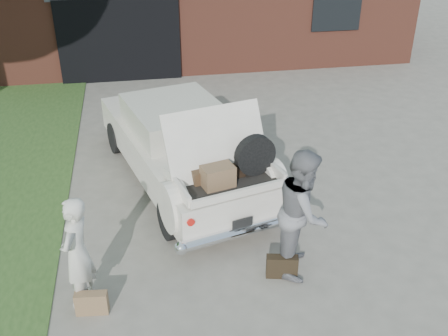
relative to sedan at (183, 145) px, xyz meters
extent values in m
plane|color=gray|center=(0.44, -2.26, -0.71)|extent=(90.00, 90.00, 0.00)
cube|color=black|center=(-1.06, 5.79, 0.39)|extent=(3.20, 0.30, 2.20)
cube|color=black|center=(4.94, 5.72, 0.89)|extent=(1.40, 0.08, 1.00)
cube|color=silver|center=(-0.01, 0.04, -0.12)|extent=(2.91, 4.98, 0.61)
cube|color=beige|center=(-0.08, 0.31, 0.42)|extent=(1.97, 2.21, 0.49)
cube|color=black|center=(-0.31, 1.17, 0.40)|extent=(1.42, 0.44, 0.41)
cube|color=black|center=(0.14, -0.55, 0.40)|extent=(1.42, 0.44, 0.41)
cylinder|color=black|center=(-0.41, -1.71, -0.40)|extent=(0.36, 0.65, 0.62)
cylinder|color=black|center=(1.19, -1.29, -0.40)|extent=(0.36, 0.65, 0.62)
cylinder|color=black|center=(-1.21, 1.37, -0.40)|extent=(0.36, 0.65, 0.62)
cylinder|color=black|center=(0.38, 1.79, -0.40)|extent=(0.36, 0.65, 0.62)
cylinder|color=silver|center=(0.59, -2.27, -0.33)|extent=(1.90, 0.65, 0.17)
cylinder|color=#A5140F|center=(-0.17, -2.40, 0.02)|extent=(0.13, 0.12, 0.11)
cylinder|color=#A5140F|center=(1.32, -2.01, 0.02)|extent=(0.13, 0.12, 0.11)
cube|color=black|center=(0.60, -2.29, -0.19)|extent=(0.31, 0.10, 0.16)
cube|color=black|center=(0.44, -1.68, 0.20)|extent=(1.67, 1.37, 0.04)
cube|color=silver|center=(-0.29, -1.87, 0.30)|extent=(0.32, 1.01, 0.17)
cube|color=silver|center=(1.16, -1.49, 0.30)|extent=(0.32, 1.01, 0.17)
cube|color=silver|center=(0.57, -2.18, 0.26)|extent=(1.46, 0.44, 0.11)
cube|color=silver|center=(0.37, -1.41, 0.70)|extent=(1.65, 0.89, 0.99)
cube|color=#4E3621|center=(0.23, -1.58, 0.32)|extent=(0.68, 0.53, 0.19)
cube|color=brown|center=(0.32, -1.86, 0.38)|extent=(0.52, 0.41, 0.32)
cube|color=black|center=(0.46, -1.57, 0.31)|extent=(0.64, 0.50, 0.17)
cylinder|color=black|center=(0.92, -1.60, 0.54)|extent=(0.65, 0.31, 0.63)
imported|color=beige|center=(-1.64, -2.91, 0.07)|extent=(0.54, 0.66, 1.56)
imported|color=slate|center=(1.34, -2.72, 0.21)|extent=(0.98, 1.09, 1.84)
cube|color=olive|center=(-1.52, -3.16, -0.55)|extent=(0.42, 0.17, 0.32)
cube|color=black|center=(1.03, -2.90, -0.54)|extent=(0.45, 0.23, 0.34)
camera|label=1|loc=(-0.75, -8.33, 4.14)|focal=42.00mm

